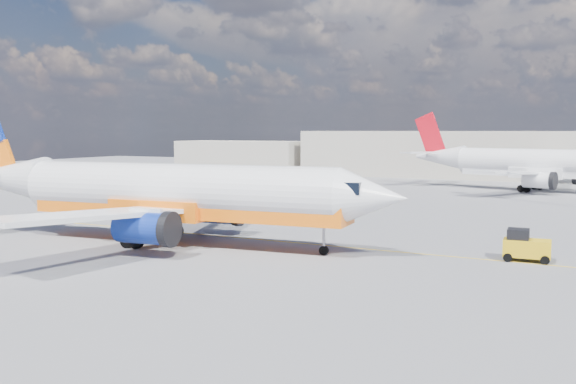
% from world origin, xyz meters
% --- Properties ---
extents(ground, '(240.00, 240.00, 0.00)m').
position_xyz_m(ground, '(0.00, 0.00, 0.00)').
color(ground, slate).
rests_on(ground, ground).
extents(taxi_line, '(70.00, 0.15, 0.01)m').
position_xyz_m(taxi_line, '(0.00, 3.00, 0.01)').
color(taxi_line, yellow).
rests_on(taxi_line, ground).
extents(terminal_main, '(70.00, 14.00, 8.00)m').
position_xyz_m(terminal_main, '(5.00, 75.00, 4.00)').
color(terminal_main, beige).
rests_on(terminal_main, ground).
extents(terminal_annex, '(26.00, 10.00, 6.00)m').
position_xyz_m(terminal_annex, '(-45.00, 72.00, 3.00)').
color(terminal_annex, beige).
rests_on(terminal_annex, ground).
extents(main_jet, '(36.35, 28.65, 11.02)m').
position_xyz_m(main_jet, '(-7.07, -1.40, 3.67)').
color(main_jet, white).
rests_on(main_jet, ground).
extents(second_jet, '(35.91, 27.61, 10.84)m').
position_xyz_m(second_jet, '(12.62, 52.95, 3.61)').
color(second_jet, white).
rests_on(second_jet, ground).
extents(gse_tug, '(2.91, 1.92, 1.99)m').
position_xyz_m(gse_tug, '(16.86, 3.72, 0.94)').
color(gse_tug, black).
rests_on(gse_tug, ground).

